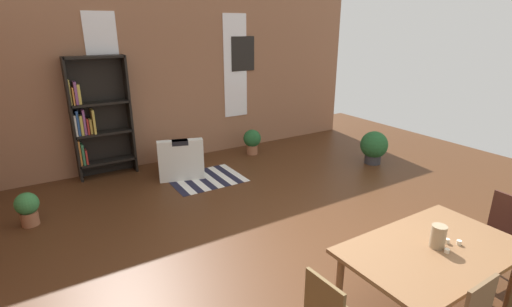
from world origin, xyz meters
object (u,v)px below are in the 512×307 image
(bookshelf_tall, at_px, (97,118))
(potted_plant_by_shelf, at_px, (27,207))
(armchair_white, at_px, (180,160))
(potted_plant_window, at_px, (374,146))
(potted_plant_corner, at_px, (252,140))
(vase_on_table, at_px, (438,236))
(dining_table, at_px, (432,256))
(dining_chair_head_right, at_px, (499,235))

(bookshelf_tall, height_order, potted_plant_by_shelf, bookshelf_tall)
(armchair_white, distance_m, potted_plant_by_shelf, 2.60)
(potted_plant_window, bearing_deg, potted_plant_corner, 134.70)
(potted_plant_window, bearing_deg, bookshelf_tall, 155.18)
(potted_plant_by_shelf, xyz_separation_m, potted_plant_corner, (4.26, 1.00, 0.04))
(potted_plant_by_shelf, distance_m, potted_plant_corner, 4.38)
(potted_plant_corner, relative_size, potted_plant_window, 0.81)
(vase_on_table, distance_m, potted_plant_window, 4.33)
(bookshelf_tall, distance_m, potted_plant_by_shelf, 2.06)
(dining_table, distance_m, potted_plant_corner, 5.15)
(potted_plant_corner, distance_m, potted_plant_window, 2.53)
(dining_chair_head_right, bearing_deg, bookshelf_tall, 119.63)
(potted_plant_by_shelf, bearing_deg, dining_table, -51.96)
(dining_table, bearing_deg, potted_plant_corner, 77.43)
(armchair_white, height_order, potted_plant_by_shelf, armchair_white)
(vase_on_table, relative_size, dining_chair_head_right, 0.23)
(potted_plant_by_shelf, bearing_deg, armchair_white, 15.33)
(potted_plant_corner, bearing_deg, armchair_white, -170.05)
(armchair_white, bearing_deg, dining_table, -82.24)
(potted_plant_corner, bearing_deg, potted_plant_window, -45.30)
(vase_on_table, relative_size, potted_plant_by_shelf, 0.44)
(dining_chair_head_right, distance_m, potted_plant_window, 3.64)
(bookshelf_tall, bearing_deg, dining_chair_head_right, -60.37)
(potted_plant_window, bearing_deg, vase_on_table, -131.59)
(dining_table, distance_m, potted_plant_by_shelf, 5.12)
(armchair_white, xyz_separation_m, potted_plant_corner, (1.76, 0.31, 0.03))
(potted_plant_corner, height_order, potted_plant_window, potted_plant_window)
(dining_chair_head_right, relative_size, potted_plant_corner, 1.75)
(armchair_white, xyz_separation_m, potted_plant_window, (3.54, -1.49, 0.08))
(dining_chair_head_right, bearing_deg, dining_table, 179.80)
(potted_plant_window, bearing_deg, potted_plant_by_shelf, 172.44)
(armchair_white, height_order, potted_plant_window, armchair_white)
(armchair_white, bearing_deg, dining_chair_head_right, -68.55)
(dining_table, relative_size, potted_plant_corner, 3.08)
(potted_plant_corner, bearing_deg, dining_chair_head_right, -88.96)
(vase_on_table, bearing_deg, dining_chair_head_right, -0.21)
(dining_table, relative_size, potted_plant_by_shelf, 3.44)
(vase_on_table, bearing_deg, potted_plant_corner, 77.87)
(dining_table, height_order, vase_on_table, vase_on_table)
(dining_chair_head_right, height_order, armchair_white, dining_chair_head_right)
(bookshelf_tall, height_order, armchair_white, bookshelf_tall)
(vase_on_table, distance_m, potted_plant_corner, 5.16)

